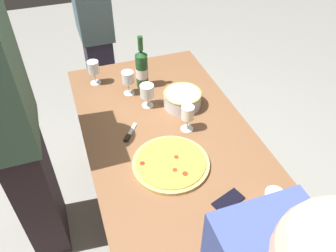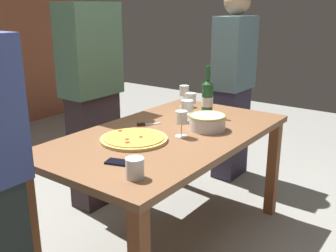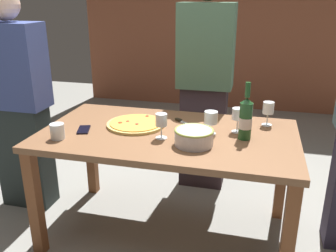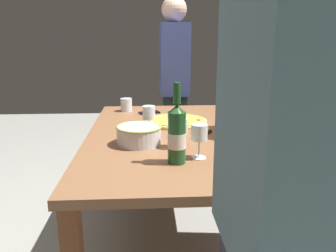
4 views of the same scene
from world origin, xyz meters
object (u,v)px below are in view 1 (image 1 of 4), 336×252
at_px(wine_glass_by_bottle, 188,114).
at_px(person_guest_left, 13,131).
at_px(dining_table, 168,144).
at_px(serving_bowl, 183,98).
at_px(person_guest_right, 95,31).
at_px(cup_amber, 273,200).
at_px(cell_phone, 228,201).
at_px(wine_glass_far_left, 94,68).
at_px(wine_glass_near_pizza, 128,78).
at_px(pizza, 171,163).
at_px(pizza_knife, 129,135).
at_px(wine_glass_far_right, 147,92).
at_px(wine_bottle, 142,68).

bearing_deg(wine_glass_by_bottle, person_guest_left, 81.97).
bearing_deg(dining_table, serving_bowl, -39.34).
distance_m(wine_glass_by_bottle, person_guest_right, 1.24).
relative_size(cup_amber, cell_phone, 0.66).
distance_m(dining_table, wine_glass_far_left, 0.70).
bearing_deg(cup_amber, wine_glass_far_left, 24.64).
xyz_separation_m(serving_bowl, wine_glass_near_pizza, (0.23, 0.27, 0.06)).
bearing_deg(pizza, wine_glass_by_bottle, -38.10).
distance_m(dining_table, pizza_knife, 0.24).
height_order(wine_glass_far_left, cup_amber, wine_glass_far_left).
bearing_deg(wine_glass_far_right, dining_table, -171.72).
bearing_deg(wine_glass_near_pizza, wine_glass_far_right, -154.78).
relative_size(wine_glass_far_right, person_guest_right, 0.09).
height_order(wine_glass_far_left, person_guest_left, person_guest_left).
bearing_deg(pizza, cell_phone, -150.15).
bearing_deg(wine_glass_far_right, person_guest_right, 8.72).
xyz_separation_m(wine_glass_by_bottle, wine_glass_far_left, (0.62, 0.40, -0.00)).
bearing_deg(wine_glass_near_pizza, cup_amber, -159.78).
bearing_deg(pizza_knife, wine_bottle, -25.05).
xyz_separation_m(pizza, pizza_knife, (0.28, 0.14, -0.01)).
bearing_deg(dining_table, wine_glass_by_bottle, -97.46).
bearing_deg(dining_table, wine_glass_far_right, 8.28).
distance_m(cell_phone, pizza_knife, 0.65).
distance_m(pizza, person_guest_left, 0.79).
xyz_separation_m(wine_glass_by_bottle, cell_phone, (-0.52, 0.01, -0.11)).
distance_m(wine_glass_by_bottle, wine_glass_far_left, 0.73).
xyz_separation_m(pizza, cell_phone, (-0.29, -0.17, -0.01)).
distance_m(pizza, person_guest_right, 1.43).
bearing_deg(person_guest_left, cell_phone, -28.17).
height_order(dining_table, wine_glass_near_pizza, wine_glass_near_pizza).
bearing_deg(person_guest_left, wine_bottle, 33.50).
bearing_deg(wine_glass_far_left, wine_glass_by_bottle, -147.29).
relative_size(serving_bowl, wine_glass_far_right, 1.57).
distance_m(pizza, wine_glass_by_bottle, 0.30).
bearing_deg(cup_amber, wine_bottle, 14.32).
height_order(cup_amber, person_guest_left, person_guest_left).
bearing_deg(cup_amber, person_guest_right, 13.97).
relative_size(cup_amber, person_guest_left, 0.05).
bearing_deg(serving_bowl, wine_glass_far_left, 47.64).
distance_m(cup_amber, person_guest_right, 1.86).
height_order(wine_glass_by_bottle, pizza_knife, wine_glass_by_bottle).
height_order(serving_bowl, wine_glass_far_right, wine_glass_far_right).
xyz_separation_m(wine_glass_far_left, wine_glass_far_right, (-0.34, -0.25, -0.01)).
distance_m(wine_bottle, wine_glass_far_left, 0.31).
xyz_separation_m(cup_amber, cell_phone, (0.08, 0.17, -0.04)).
xyz_separation_m(serving_bowl, wine_glass_by_bottle, (-0.21, 0.05, 0.06)).
bearing_deg(pizza_knife, wine_glass_far_left, 8.18).
bearing_deg(wine_glass_far_left, person_guest_right, -10.47).
xyz_separation_m(dining_table, wine_bottle, (0.47, 0.01, 0.22)).
bearing_deg(serving_bowl, cup_amber, -172.28).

